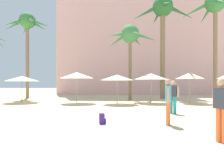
% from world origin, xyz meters
% --- Properties ---
extents(ground, '(120.00, 120.00, 0.00)m').
position_xyz_m(ground, '(0.00, 0.00, 0.00)').
color(ground, beige).
extents(hotel_pink, '(23.46, 9.07, 13.49)m').
position_xyz_m(hotel_pink, '(2.36, 29.68, 6.74)').
color(hotel_pink, beige).
rests_on(hotel_pink, ground).
extents(palm_tree_far_left, '(4.70, 4.19, 8.91)m').
position_xyz_m(palm_tree_far_left, '(-10.04, 17.64, 7.46)').
color(palm_tree_far_left, '#896B4C').
rests_on(palm_tree_far_left, ground).
extents(palm_tree_left, '(4.61, 4.56, 6.91)m').
position_xyz_m(palm_tree_left, '(0.60, 15.46, 5.77)').
color(palm_tree_left, brown).
rests_on(palm_tree_left, ground).
extents(palm_tree_center, '(6.41, 6.67, 10.31)m').
position_xyz_m(palm_tree_center, '(3.90, 17.80, 8.39)').
color(palm_tree_center, '#896B4C').
rests_on(palm_tree_center, ground).
extents(palm_tree_right, '(5.95, 6.10, 9.96)m').
position_xyz_m(palm_tree_right, '(8.39, 16.11, 8.28)').
color(palm_tree_right, '#896B4C').
rests_on(palm_tree_right, ground).
extents(cafe_umbrella_1, '(2.64, 2.64, 2.34)m').
position_xyz_m(cafe_umbrella_1, '(2.17, 12.67, 2.09)').
color(cafe_umbrella_1, gray).
rests_on(cafe_umbrella_1, ground).
extents(cafe_umbrella_2, '(2.69, 2.69, 2.42)m').
position_xyz_m(cafe_umbrella_2, '(-3.61, 12.21, 2.18)').
color(cafe_umbrella_2, gray).
rests_on(cafe_umbrella_2, ground).
extents(cafe_umbrella_3, '(2.75, 2.75, 2.14)m').
position_xyz_m(cafe_umbrella_3, '(-8.21, 12.61, 1.93)').
color(cafe_umbrella_3, gray).
rests_on(cafe_umbrella_3, ground).
extents(cafe_umbrella_5, '(2.59, 2.59, 2.21)m').
position_xyz_m(cafe_umbrella_5, '(-0.45, 11.76, 1.99)').
color(cafe_umbrella_5, gray).
rests_on(cafe_umbrella_5, ground).
extents(cafe_umbrella_6, '(2.26, 2.26, 2.40)m').
position_xyz_m(cafe_umbrella_6, '(5.20, 12.76, 2.14)').
color(cafe_umbrella_6, gray).
rests_on(cafe_umbrella_6, ground).
extents(beach_towel, '(2.03, 1.34, 0.01)m').
position_xyz_m(beach_towel, '(0.24, 3.14, 0.01)').
color(beach_towel, white).
rests_on(beach_towel, ground).
extents(backpack, '(0.29, 0.33, 0.42)m').
position_xyz_m(backpack, '(-0.68, 3.48, 0.20)').
color(backpack, '#371B6B').
rests_on(backpack, ground).
extents(person_mid_left, '(0.29, 0.61, 1.74)m').
position_xyz_m(person_mid_left, '(1.83, 3.50, 0.96)').
color(person_mid_left, orange).
rests_on(person_mid_left, ground).
extents(person_near_right, '(0.57, 0.39, 1.71)m').
position_xyz_m(person_near_right, '(2.65, 6.64, 0.94)').
color(person_near_right, teal).
rests_on(person_near_right, ground).
extents(person_near_left, '(0.37, 0.58, 1.73)m').
position_xyz_m(person_near_left, '(2.78, 1.06, 0.95)').
color(person_near_left, orange).
rests_on(person_near_left, ground).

